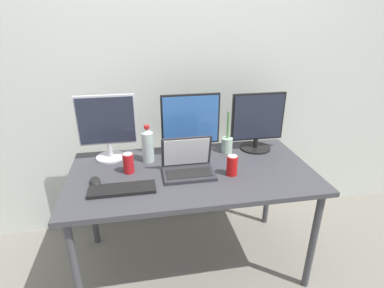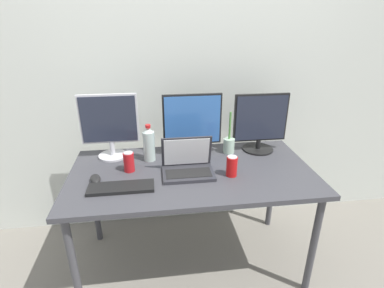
{
  "view_description": "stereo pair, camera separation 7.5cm",
  "coord_description": "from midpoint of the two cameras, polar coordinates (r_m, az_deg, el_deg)",
  "views": [
    {
      "loc": [
        -0.29,
        -1.62,
        1.63
      ],
      "look_at": [
        0.0,
        0.0,
        0.92
      ],
      "focal_mm": 28.0,
      "sensor_mm": 36.0,
      "label": 1
    },
    {
      "loc": [
        -0.22,
        -1.64,
        1.63
      ],
      "look_at": [
        0.0,
        0.0,
        0.92
      ],
      "focal_mm": 28.0,
      "sensor_mm": 36.0,
      "label": 2
    }
  ],
  "objects": [
    {
      "name": "ground_plane",
      "position": [
        2.32,
        -0.99,
        -21.36
      ],
      "size": [
        16.0,
        16.0,
        0.0
      ],
      "primitive_type": "plane",
      "color": "gray"
    },
    {
      "name": "wall_back",
      "position": [
        2.26,
        -3.72,
        14.85
      ],
      "size": [
        7.0,
        0.08,
        2.6
      ],
      "primitive_type": "cube",
      "color": "silver",
      "rests_on": "ground"
    },
    {
      "name": "work_desk",
      "position": [
        1.91,
        -1.13,
        -6.77
      ],
      "size": [
        1.51,
        0.79,
        0.74
      ],
      "color": "#424247",
      "rests_on": "ground"
    },
    {
      "name": "monitor_left",
      "position": [
        2.03,
        -16.87,
        3.34
      ],
      "size": [
        0.38,
        0.19,
        0.43
      ],
      "color": "silver",
      "rests_on": "work_desk"
    },
    {
      "name": "monitor_center",
      "position": [
        2.01,
        -1.33,
        3.91
      ],
      "size": [
        0.4,
        0.18,
        0.42
      ],
      "color": "black",
      "rests_on": "work_desk"
    },
    {
      "name": "monitor_right",
      "position": [
        2.14,
        11.39,
        4.12
      ],
      "size": [
        0.38,
        0.22,
        0.41
      ],
      "color": "black",
      "rests_on": "work_desk"
    },
    {
      "name": "laptop_silver",
      "position": [
        1.83,
        -1.98,
        -4.04
      ],
      "size": [
        0.31,
        0.21,
        0.22
      ],
      "color": "#2D2D33",
      "rests_on": "work_desk"
    },
    {
      "name": "keyboard_main",
      "position": [
        1.72,
        -14.37,
        -8.36
      ],
      "size": [
        0.37,
        0.12,
        0.02
      ],
      "primitive_type": "cube",
      "rotation": [
        0.0,
        0.0,
        0.0
      ],
      "color": "black",
      "rests_on": "work_desk"
    },
    {
      "name": "mouse_by_keyboard",
      "position": [
        1.83,
        -19.09,
        -6.71
      ],
      "size": [
        0.08,
        0.12,
        0.03
      ],
      "primitive_type": "ellipsoid",
      "rotation": [
        0.0,
        0.0,
        0.25
      ],
      "color": "black",
      "rests_on": "work_desk"
    },
    {
      "name": "water_bottle",
      "position": [
        1.97,
        -9.5,
        -0.2
      ],
      "size": [
        0.08,
        0.08,
        0.25
      ],
      "color": "silver",
      "rests_on": "work_desk"
    },
    {
      "name": "soda_can_near_keyboard",
      "position": [
        1.81,
        6.46,
        -4.06
      ],
      "size": [
        0.07,
        0.07,
        0.13
      ],
      "color": "red",
      "rests_on": "work_desk"
    },
    {
      "name": "soda_can_by_laptop",
      "position": [
        1.87,
        -13.14,
        -3.57
      ],
      "size": [
        0.07,
        0.07,
        0.13
      ],
      "color": "red",
      "rests_on": "work_desk"
    },
    {
      "name": "bamboo_vase",
      "position": [
        2.11,
        5.68,
        0.01
      ],
      "size": [
        0.08,
        0.08,
        0.3
      ],
      "color": "#B2D1B7",
      "rests_on": "work_desk"
    }
  ]
}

